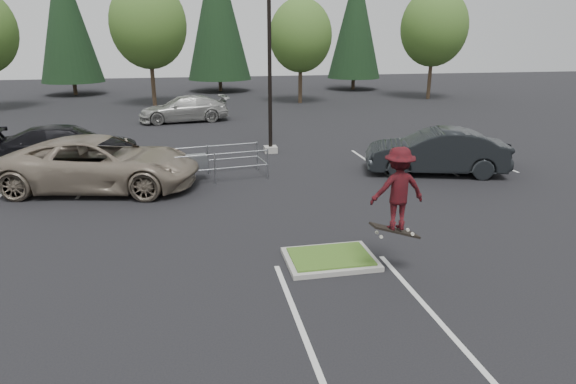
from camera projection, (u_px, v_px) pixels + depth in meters
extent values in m
plane|color=black|center=(330.00, 261.00, 11.92)|extent=(120.00, 120.00, 0.00)
cube|color=gray|center=(330.00, 259.00, 11.90)|extent=(2.20, 1.60, 0.12)
cube|color=#32571B|center=(330.00, 256.00, 11.88)|extent=(1.95, 1.35, 0.05)
cube|color=silver|center=(161.00, 174.00, 19.47)|extent=(0.12, 5.20, 0.01)
cube|color=silver|center=(91.00, 178.00, 18.96)|extent=(0.12, 5.20, 0.01)
cube|color=silver|center=(16.00, 182.00, 18.45)|extent=(0.12, 5.20, 0.01)
cube|color=silver|center=(371.00, 164.00, 21.17)|extent=(0.12, 5.20, 0.01)
cube|color=silver|center=(428.00, 161.00, 21.68)|extent=(0.12, 5.20, 0.01)
cube|color=silver|center=(482.00, 158.00, 22.18)|extent=(0.12, 5.20, 0.01)
cube|color=silver|center=(305.00, 338.00, 8.87)|extent=(0.12, 6.00, 0.01)
cube|color=silver|center=(440.00, 322.00, 9.38)|extent=(0.12, 6.00, 0.01)
cube|color=gray|center=(271.00, 149.00, 23.17)|extent=(0.60, 0.60, 0.30)
cylinder|color=black|center=(269.00, 44.00, 21.68)|extent=(0.18, 0.18, 10.00)
cylinder|color=#38281C|center=(153.00, 84.00, 38.71)|extent=(0.32, 0.32, 3.50)
ellipsoid|color=#3F6A27|center=(148.00, 24.00, 37.33)|extent=(5.89, 5.89, 6.77)
sphere|color=#3F6A27|center=(157.00, 34.00, 37.39)|extent=(3.68, 3.68, 3.68)
sphere|color=#3F6A27|center=(143.00, 32.00, 37.78)|extent=(4.05, 4.05, 4.05)
cylinder|color=#38281C|center=(300.00, 85.00, 40.39)|extent=(0.32, 0.32, 3.04)
ellipsoid|color=#3F6A27|center=(301.00, 36.00, 39.19)|extent=(5.12, 5.12, 5.89)
sphere|color=#3F6A27|center=(308.00, 44.00, 39.22)|extent=(3.20, 3.20, 3.20)
sphere|color=#3F6A27|center=(294.00, 42.00, 39.62)|extent=(3.52, 3.52, 3.52)
cylinder|color=#38281C|center=(429.00, 79.00, 43.06)|extent=(0.32, 0.32, 3.42)
ellipsoid|color=#3F6A27|center=(434.00, 27.00, 41.71)|extent=(5.76, 5.76, 6.62)
sphere|color=#3F6A27|center=(441.00, 36.00, 41.76)|extent=(3.60, 3.60, 3.60)
sphere|color=#3F6A27|center=(426.00, 34.00, 42.15)|extent=(3.96, 3.96, 3.96)
cylinder|color=#38281C|center=(75.00, 88.00, 46.42)|extent=(0.36, 0.36, 1.20)
cone|color=black|center=(65.00, 17.00, 44.43)|extent=(5.72, 5.72, 11.80)
cylinder|color=#38281C|center=(220.00, 85.00, 49.53)|extent=(0.36, 0.36, 1.20)
cone|color=black|center=(217.00, 10.00, 47.30)|extent=(6.38, 6.38, 13.30)
cylinder|color=#38281C|center=(353.00, 84.00, 51.23)|extent=(0.36, 0.36, 1.20)
cone|color=black|center=(356.00, 22.00, 49.32)|extent=(5.50, 5.50, 11.30)
cylinder|color=gray|center=(159.00, 173.00, 17.42)|extent=(0.06, 0.06, 1.19)
cylinder|color=gray|center=(155.00, 164.00, 18.72)|extent=(0.06, 0.06, 1.19)
cylinder|color=gray|center=(215.00, 168.00, 18.08)|extent=(0.06, 0.06, 1.19)
cylinder|color=gray|center=(208.00, 160.00, 19.38)|extent=(0.06, 0.06, 1.19)
cylinder|color=gray|center=(268.00, 164.00, 18.75)|extent=(0.06, 0.06, 1.19)
cylinder|color=gray|center=(257.00, 156.00, 20.05)|extent=(0.06, 0.06, 1.19)
cylinder|color=gray|center=(215.00, 169.00, 18.09)|extent=(4.10, 0.65, 0.05)
cylinder|color=gray|center=(214.00, 154.00, 17.92)|extent=(4.10, 0.65, 0.05)
cylinder|color=gray|center=(208.00, 160.00, 19.39)|extent=(4.10, 0.65, 0.05)
cylinder|color=gray|center=(207.00, 147.00, 19.22)|extent=(4.10, 0.65, 0.05)
cube|color=gray|center=(195.00, 162.00, 18.49)|extent=(0.95, 0.66, 0.50)
cube|color=black|center=(395.00, 230.00, 10.87)|extent=(1.20, 0.45, 0.44)
cylinder|color=silver|center=(381.00, 237.00, 10.70)|extent=(0.07, 0.04, 0.07)
cylinder|color=silver|center=(377.00, 232.00, 10.93)|extent=(0.07, 0.04, 0.07)
cylinder|color=silver|center=(413.00, 234.00, 10.84)|extent=(0.07, 0.04, 0.07)
cylinder|color=silver|center=(408.00, 230.00, 11.08)|extent=(0.07, 0.04, 0.07)
imported|color=maroon|center=(398.00, 189.00, 10.57)|extent=(1.22, 0.70, 1.87)
imported|color=gray|center=(100.00, 163.00, 17.39)|extent=(7.43, 4.58, 1.92)
imported|color=black|center=(69.00, 145.00, 20.80)|extent=(6.03, 2.81, 1.70)
imported|color=black|center=(436.00, 152.00, 19.39)|extent=(5.82, 3.40, 1.81)
imported|color=black|center=(462.00, 151.00, 20.33)|extent=(4.19, 1.89, 1.40)
imported|color=#A7A6A2|center=(185.00, 109.00, 31.52)|extent=(6.00, 3.05, 1.67)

